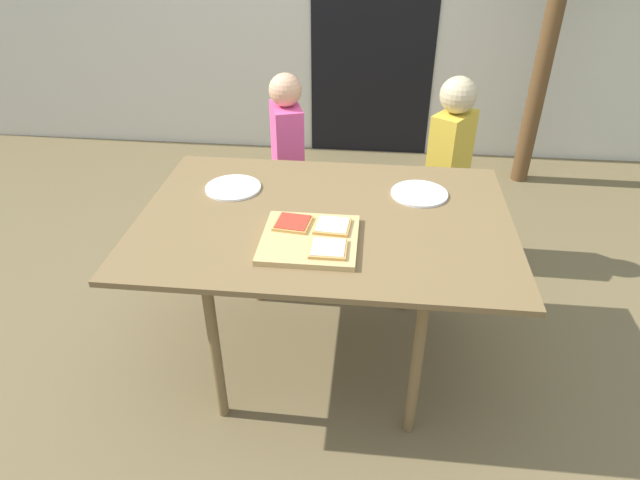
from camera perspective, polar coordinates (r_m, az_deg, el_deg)
The scene contains 11 objects.
ground_plane at distance 2.52m, azimuth 0.41°, elevation -11.83°, with size 16.00×16.00×0.00m, color brown.
house_door at distance 4.18m, azimuth 5.69°, elevation 21.98°, with size 0.90×0.02×2.00m, color black.
dining_table at distance 2.11m, azimuth 0.48°, elevation 1.10°, with size 1.41×0.98×0.72m.
cutting_board at distance 1.92m, azimuth -1.10°, elevation 0.07°, with size 0.34×0.33×0.02m, color tan.
pizza_slice_far_right at distance 1.97m, azimuth 1.31°, elevation 1.49°, with size 0.13×0.13×0.01m.
pizza_slice_far_left at distance 1.99m, azimuth -2.85°, elevation 1.80°, with size 0.14×0.14×0.01m.
pizza_slice_near_right at distance 1.85m, azimuth 0.87°, elevation -0.88°, with size 0.13×0.12×0.01m.
plate_white_left at distance 2.31m, azimuth -9.04°, elevation 5.41°, with size 0.23×0.23×0.01m, color white.
plate_white_right at distance 2.27m, azimuth 10.31°, elevation 4.78°, with size 0.23×0.23×0.01m, color white.
child_left at distance 2.93m, azimuth -3.40°, elevation 8.71°, with size 0.21×0.27×1.02m.
child_right at distance 2.92m, azimuth 13.31°, elevation 8.05°, with size 0.25×0.28×1.03m.
Camera 1 is at (0.17, -1.79, 1.77)m, focal length 30.72 mm.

